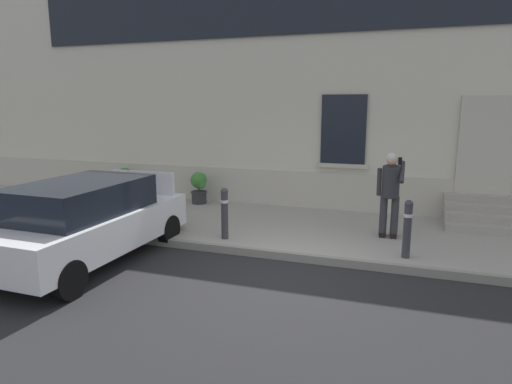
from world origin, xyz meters
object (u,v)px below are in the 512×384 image
planter_cream (125,181)px  person_on_phone (390,190)px  bollard_near_person (407,227)px  bollard_far_left (225,211)px  hatchback_car_white (87,220)px  planter_charcoal (199,187)px

planter_cream → person_on_phone: bearing=-13.2°
bollard_near_person → bollard_far_left: size_ratio=1.00×
hatchback_car_white → planter_cream: (-2.39, 4.51, -0.18)m
bollard_far_left → planter_cream: size_ratio=1.22×
hatchback_car_white → person_on_phone: (5.07, 2.76, 0.36)m
bollard_near_person → planter_charcoal: size_ratio=1.22×
person_on_phone → planter_charcoal: person_on_phone is taller
hatchback_car_white → person_on_phone: size_ratio=2.35×
hatchback_car_white → planter_cream: 5.11m
person_on_phone → planter_charcoal: 5.33m
planter_charcoal → person_on_phone: bearing=-18.2°
bollard_near_person → person_on_phone: person_on_phone is taller
bollard_near_person → planter_cream: bollard_near_person is taller
hatchback_car_white → bollard_far_left: (1.95, 1.66, -0.08)m
bollard_near_person → bollard_far_left: bearing=180.0°
hatchback_car_white → person_on_phone: person_on_phone is taller
bollard_near_person → person_on_phone: (-0.36, 1.10, 0.44)m
hatchback_car_white → planter_cream: size_ratio=4.76×
hatchback_car_white → planter_cream: hatchback_car_white is taller
hatchback_car_white → person_on_phone: 5.78m
planter_cream → bollard_near_person: bearing=-20.0°
bollard_near_person → planter_charcoal: bollard_near_person is taller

